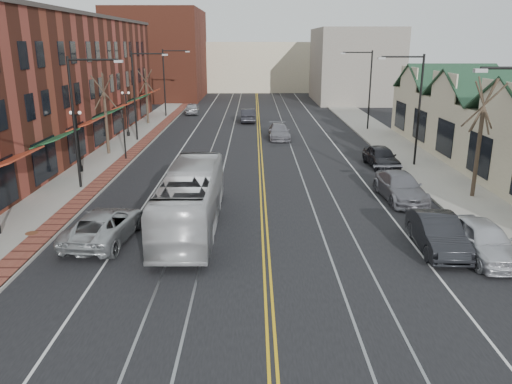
{
  "coord_description": "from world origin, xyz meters",
  "views": [
    {
      "loc": [
        -0.54,
        -14.36,
        8.93
      ],
      "look_at": [
        -0.43,
        8.68,
        2.0
      ],
      "focal_mm": 35.0,
      "sensor_mm": 36.0,
      "label": 1
    }
  ],
  "objects_px": {
    "transit_bus": "(191,199)",
    "parked_car_d": "(381,157)",
    "parked_suv": "(104,225)",
    "parked_car_c": "(400,187)",
    "parked_car_a": "(483,240)",
    "parked_car_b": "(437,233)"
  },
  "relations": [
    {
      "from": "transit_bus",
      "to": "parked_car_d",
      "type": "height_order",
      "value": "transit_bus"
    },
    {
      "from": "parked_suv",
      "to": "parked_car_c",
      "type": "xyz_separation_m",
      "value": [
        15.59,
        6.35,
        0.01
      ]
    },
    {
      "from": "parked_suv",
      "to": "parked_car_a",
      "type": "height_order",
      "value": "parked_car_a"
    },
    {
      "from": "transit_bus",
      "to": "parked_car_b",
      "type": "distance_m",
      "value": 11.62
    },
    {
      "from": "parked_car_d",
      "to": "parked_car_b",
      "type": "bearing_deg",
      "value": -99.02
    },
    {
      "from": "parked_suv",
      "to": "parked_car_c",
      "type": "height_order",
      "value": "parked_car_c"
    },
    {
      "from": "parked_car_d",
      "to": "parked_car_c",
      "type": "bearing_deg",
      "value": -100.17
    },
    {
      "from": "parked_car_c",
      "to": "parked_car_a",
      "type": "bearing_deg",
      "value": -84.84
    },
    {
      "from": "parked_car_a",
      "to": "parked_car_c",
      "type": "height_order",
      "value": "parked_car_a"
    },
    {
      "from": "parked_car_b",
      "to": "parked_suv",
      "type": "bearing_deg",
      "value": 178.24
    },
    {
      "from": "transit_bus",
      "to": "parked_suv",
      "type": "height_order",
      "value": "transit_bus"
    },
    {
      "from": "parked_suv",
      "to": "parked_car_a",
      "type": "xyz_separation_m",
      "value": [
        16.8,
        -1.98,
        0.05
      ]
    },
    {
      "from": "parked_car_a",
      "to": "transit_bus",
      "type": "bearing_deg",
      "value": 162.18
    },
    {
      "from": "parked_suv",
      "to": "parked_car_b",
      "type": "bearing_deg",
      "value": -178.41
    },
    {
      "from": "parked_car_a",
      "to": "parked_car_c",
      "type": "relative_size",
      "value": 0.9
    },
    {
      "from": "parked_car_d",
      "to": "parked_car_a",
      "type": "bearing_deg",
      "value": -92.87
    },
    {
      "from": "parked_car_a",
      "to": "parked_car_d",
      "type": "distance_m",
      "value": 16.32
    },
    {
      "from": "parked_suv",
      "to": "parked_car_b",
      "type": "height_order",
      "value": "parked_car_b"
    },
    {
      "from": "parked_car_a",
      "to": "parked_car_d",
      "type": "height_order",
      "value": "parked_car_a"
    },
    {
      "from": "transit_bus",
      "to": "parked_car_b",
      "type": "bearing_deg",
      "value": 166.12
    },
    {
      "from": "parked_car_b",
      "to": "parked_car_c",
      "type": "bearing_deg",
      "value": 88.94
    },
    {
      "from": "transit_bus",
      "to": "parked_car_a",
      "type": "bearing_deg",
      "value": 164.39
    }
  ]
}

